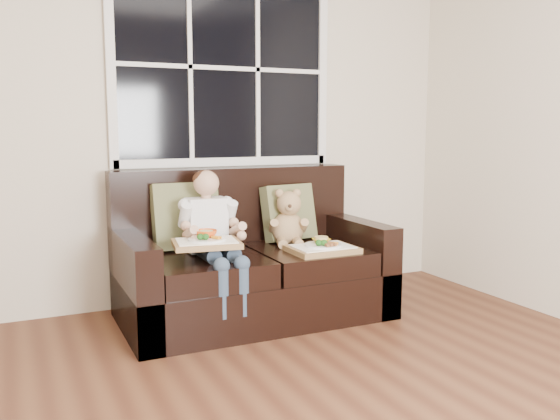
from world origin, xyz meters
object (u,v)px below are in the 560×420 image
child (211,227)px  tray_left (206,241)px  tray_right (322,248)px  loveseat (250,269)px  teddy_bear (289,221)px

child → tray_left: size_ratio=1.89×
tray_right → loveseat: bearing=139.3°
loveseat → teddy_bear: bearing=2.6°
child → tray_left: (-0.09, -0.16, -0.06)m
child → tray_left: bearing=-117.7°
child → teddy_bear: child is taller
teddy_bear → tray_left: size_ratio=0.92×
loveseat → teddy_bear: size_ratio=4.31×
child → tray_right: 0.72m
teddy_bear → tray_right: 0.36m
teddy_bear → loveseat: bearing=-159.0°
child → loveseat: bearing=21.1°
loveseat → tray_left: loveseat is taller
loveseat → tray_right: (0.37, -0.32, 0.17)m
loveseat → child: bearing=-158.9°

